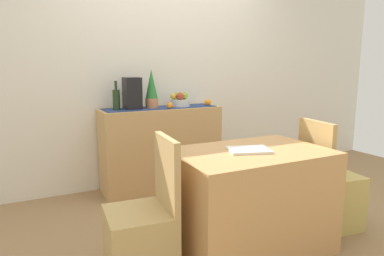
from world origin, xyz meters
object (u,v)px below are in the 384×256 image
object	(u,v)px
dining_table	(250,200)
potted_plant	(152,89)
chair_near_window	(143,239)
wine_bottle	(116,99)
coffee_maker	(132,94)
chair_by_corner	(329,196)
open_book	(249,150)
fruit_bowl	(180,103)
sideboard_console	(161,148)

from	to	relation	value
dining_table	potted_plant	bearing A→B (deg)	96.68
potted_plant	chair_near_window	world-z (taller)	potted_plant
wine_bottle	chair_near_window	bearing A→B (deg)	-99.55
coffee_maker	chair_by_corner	size ratio (longest dim) A/B	0.36
wine_bottle	open_book	bearing A→B (deg)	-71.05
fruit_bowl	open_book	world-z (taller)	fruit_bowl
dining_table	chair_by_corner	distance (m)	0.81
dining_table	chair_by_corner	size ratio (longest dim) A/B	1.21
sideboard_console	coffee_maker	bearing A→B (deg)	180.00
sideboard_console	open_book	xyz separation A→B (m)	(0.05, -1.52, 0.31)
wine_bottle	coffee_maker	xyz separation A→B (m)	(0.17, 0.00, 0.05)
open_book	chair_near_window	size ratio (longest dim) A/B	0.31
dining_table	chair_near_window	distance (m)	0.81
coffee_maker	wine_bottle	bearing A→B (deg)	-180.00
wine_bottle	open_book	size ratio (longest dim) A/B	1.06
sideboard_console	chair_by_corner	xyz separation A→B (m)	(0.89, -1.51, -0.18)
open_book	potted_plant	bearing A→B (deg)	114.08
fruit_bowl	chair_by_corner	size ratio (longest dim) A/B	0.25
dining_table	open_book	distance (m)	0.38
dining_table	chair_near_window	bearing A→B (deg)	-179.90
sideboard_console	dining_table	size ratio (longest dim) A/B	1.18
wine_bottle	chair_near_window	world-z (taller)	wine_bottle
fruit_bowl	potted_plant	world-z (taller)	potted_plant
chair_near_window	potted_plant	bearing A→B (deg)	67.40
dining_table	chair_near_window	world-z (taller)	chair_near_window
dining_table	chair_near_window	xyz separation A→B (m)	(-0.81, -0.00, -0.10)
chair_by_corner	chair_near_window	bearing A→B (deg)	-179.88
fruit_bowl	coffee_maker	distance (m)	0.55
open_book	chair_near_window	distance (m)	0.92
wine_bottle	open_book	world-z (taller)	wine_bottle
fruit_bowl	coffee_maker	size ratio (longest dim) A/B	0.69
fruit_bowl	coffee_maker	bearing A→B (deg)	180.00
wine_bottle	dining_table	xyz separation A→B (m)	(0.55, -1.51, -0.62)
potted_plant	open_book	bearing A→B (deg)	-84.44
dining_table	fruit_bowl	bearing A→B (deg)	84.42
sideboard_console	chair_near_window	size ratio (longest dim) A/B	1.42
chair_by_corner	wine_bottle	bearing A→B (deg)	132.00
wine_bottle	chair_by_corner	world-z (taller)	wine_bottle
chair_by_corner	potted_plant	bearing A→B (deg)	123.10
fruit_bowl	open_book	distance (m)	1.54
coffee_maker	chair_by_corner	bearing A→B (deg)	-51.67
sideboard_console	dining_table	bearing A→B (deg)	-86.96
dining_table	open_book	world-z (taller)	open_book
open_book	chair_near_window	bearing A→B (deg)	-162.28
sideboard_console	open_book	size ratio (longest dim) A/B	4.57
fruit_bowl	dining_table	xyz separation A→B (m)	(-0.15, -1.51, -0.56)
sideboard_console	dining_table	xyz separation A→B (m)	(0.08, -1.51, -0.07)
chair_near_window	chair_by_corner	world-z (taller)	same
potted_plant	chair_by_corner	size ratio (longest dim) A/B	0.45
chair_by_corner	open_book	bearing A→B (deg)	-179.01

